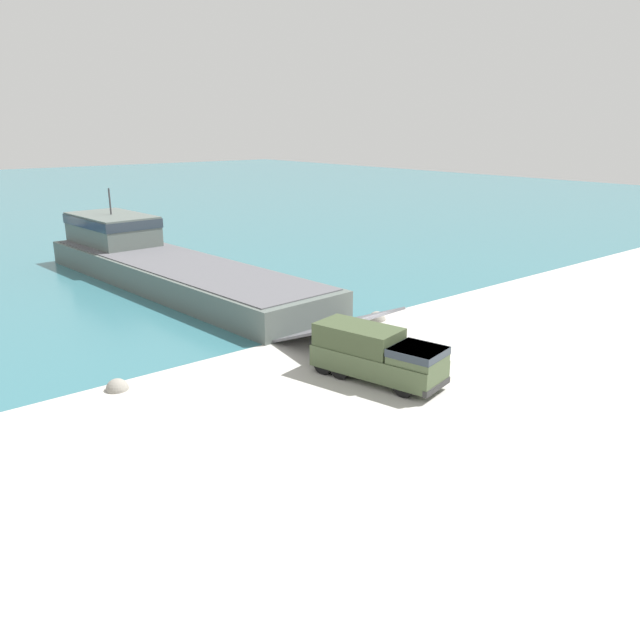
# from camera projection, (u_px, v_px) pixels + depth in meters

# --- Properties ---
(ground_plane) EXTENTS (240.00, 240.00, 0.00)m
(ground_plane) POSITION_uv_depth(u_px,v_px,m) (375.00, 351.00, 36.72)
(ground_plane) COLOR #B7B5AD
(landing_craft) EXTENTS (9.66, 38.00, 7.20)m
(landing_craft) POSITION_uv_depth(u_px,v_px,m) (161.00, 261.00, 52.64)
(landing_craft) COLOR #56605B
(landing_craft) RESTS_ON ground_plane
(military_truck) EXTENTS (3.98, 7.44, 2.73)m
(military_truck) POSITION_uv_depth(u_px,v_px,m) (377.00, 354.00, 32.10)
(military_truck) COLOR #475638
(military_truck) RESTS_ON ground_plane
(soldier_on_ramp) EXTENTS (0.48, 0.48, 1.72)m
(soldier_on_ramp) POSITION_uv_depth(u_px,v_px,m) (409.00, 353.00, 33.44)
(soldier_on_ramp) COLOR #4C4738
(soldier_on_ramp) RESTS_ON ground_plane
(mooring_bollard) EXTENTS (0.29, 0.29, 0.69)m
(mooring_bollard) POSITION_uv_depth(u_px,v_px,m) (351.00, 327.00, 39.86)
(mooring_bollard) COLOR #333338
(mooring_bollard) RESTS_ON ground_plane
(shoreline_rock_a) EXTENTS (1.21, 1.21, 1.21)m
(shoreline_rock_a) POSITION_uv_depth(u_px,v_px,m) (377.00, 320.00, 42.48)
(shoreline_rock_a) COLOR gray
(shoreline_rock_a) RESTS_ON ground_plane
(shoreline_rock_b) EXTENTS (1.28, 1.28, 1.28)m
(shoreline_rock_b) POSITION_uv_depth(u_px,v_px,m) (335.00, 319.00, 42.81)
(shoreline_rock_b) COLOR #66605B
(shoreline_rock_b) RESTS_ON ground_plane
(shoreline_rock_c) EXTENTS (0.72, 0.72, 0.72)m
(shoreline_rock_c) POSITION_uv_depth(u_px,v_px,m) (375.00, 320.00, 42.39)
(shoreline_rock_c) COLOR gray
(shoreline_rock_c) RESTS_ON ground_plane
(shoreline_rock_d) EXTENTS (1.14, 1.14, 1.14)m
(shoreline_rock_d) POSITION_uv_depth(u_px,v_px,m) (117.00, 390.00, 31.29)
(shoreline_rock_d) COLOR gray
(shoreline_rock_d) RESTS_ON ground_plane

